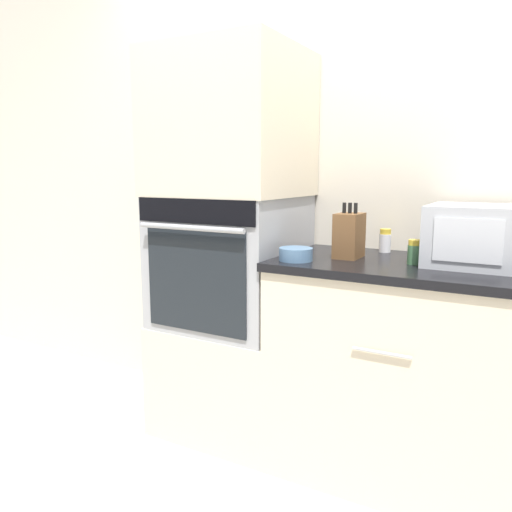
{
  "coord_description": "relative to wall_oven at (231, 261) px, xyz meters",
  "views": [
    {
      "loc": [
        0.96,
        -1.76,
        1.3
      ],
      "look_at": [
        -0.14,
        0.21,
        0.92
      ],
      "focal_mm": 35.0,
      "sensor_mm": 36.0,
      "label": 1
    }
  ],
  "objects": [
    {
      "name": "oven_cabinet_base",
      "position": [
        0.0,
        0.0,
        -0.6
      ],
      "size": [
        0.66,
        0.6,
        0.55
      ],
      "color": "beige",
      "rests_on": "ground_plane"
    },
    {
      "name": "counter_unit",
      "position": [
        0.84,
        0.0,
        -0.4
      ],
      "size": [
        1.05,
        0.63,
        0.94
      ],
      "color": "beige",
      "rests_on": "ground_plane"
    },
    {
      "name": "condiment_jar_near",
      "position": [
        0.7,
        0.23,
        0.12
      ],
      "size": [
        0.05,
        0.05,
        0.11
      ],
      "color": "silver",
      "rests_on": "counter_unit"
    },
    {
      "name": "knife_block",
      "position": [
        0.6,
        0.0,
        0.16
      ],
      "size": [
        0.1,
        0.15,
        0.24
      ],
      "color": "brown",
      "rests_on": "counter_unit"
    },
    {
      "name": "oven_cabinet_upper",
      "position": [
        0.0,
        0.0,
        0.65
      ],
      "size": [
        0.66,
        0.6,
        0.67
      ],
      "color": "beige",
      "rests_on": "wall_oven"
    },
    {
      "name": "wall_back",
      "position": [
        0.33,
        0.33,
        0.38
      ],
      "size": [
        8.0,
        0.05,
        2.5
      ],
      "color": "beige",
      "rests_on": "ground_plane"
    },
    {
      "name": "bowl",
      "position": [
        0.43,
        -0.18,
        0.09
      ],
      "size": [
        0.14,
        0.14,
        0.05
      ],
      "color": "#517599",
      "rests_on": "counter_unit"
    },
    {
      "name": "wall_oven",
      "position": [
        0.0,
        0.0,
        0.0
      ],
      "size": [
        0.64,
        0.64,
        0.64
      ],
      "color": "#9EA0A5",
      "rests_on": "oven_cabinet_base"
    },
    {
      "name": "ground_plane",
      "position": [
        0.33,
        -0.3,
        -0.87
      ],
      "size": [
        12.0,
        12.0,
        0.0
      ],
      "primitive_type": "plane",
      "color": "beige"
    },
    {
      "name": "condiment_jar_mid",
      "position": [
        0.88,
        -0.02,
        0.11
      ],
      "size": [
        0.06,
        0.06,
        0.1
      ],
      "color": "#427047",
      "rests_on": "counter_unit"
    },
    {
      "name": "microwave",
      "position": [
        1.11,
        0.08,
        0.18
      ],
      "size": [
        0.38,
        0.38,
        0.24
      ],
      "color": "#B2B5BA",
      "rests_on": "counter_unit"
    }
  ]
}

